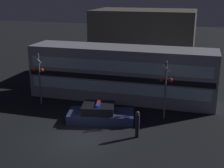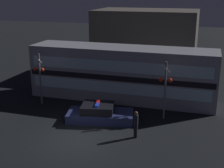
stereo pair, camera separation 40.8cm
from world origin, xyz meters
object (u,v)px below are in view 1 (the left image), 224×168
at_px(police_car, 100,114).
at_px(crossing_signal_near, 166,85).
at_px(pedestrian, 137,124).
at_px(train, 121,73).

distance_m(police_car, crossing_signal_near, 4.62).
bearing_deg(police_car, crossing_signal_near, 8.91).
height_order(pedestrian, crossing_signal_near, crossing_signal_near).
relative_size(pedestrian, crossing_signal_near, 0.42).
xyz_separation_m(pedestrian, crossing_signal_near, (1.16, 3.22, 1.47)).
bearing_deg(police_car, train, 75.47).
relative_size(police_car, crossing_signal_near, 1.18).
bearing_deg(crossing_signal_near, police_car, -159.29).
xyz_separation_m(train, crossing_signal_near, (3.74, -3.11, 0.26)).
bearing_deg(train, police_car, -92.73).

